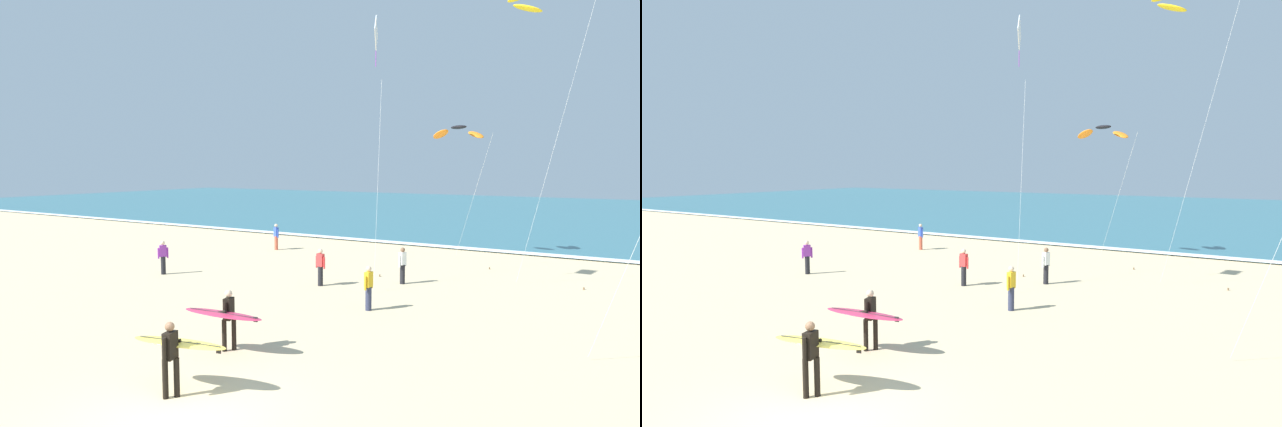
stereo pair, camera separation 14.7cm
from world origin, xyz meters
TOP-DOWN VIEW (x-y plane):
  - ground_plane at (0.00, 0.00)m, footprint 160.00×160.00m
  - ocean_water at (0.00, 54.60)m, footprint 160.00×60.00m
  - shoreline_foam at (0.00, 24.90)m, footprint 160.00×1.02m
  - surfer_lead at (-0.91, 0.83)m, footprint 2.41×1.18m
  - surfer_trailing at (-1.75, 3.44)m, footprint 2.29×1.21m
  - kite_arc_charcoal_far at (-1.22, 21.81)m, footprint 3.99×4.02m
  - kite_diamond_ivory_distant at (-1.41, 11.86)m, footprint 1.46×3.68m
  - bystander_white_top at (-1.07, 13.95)m, footprint 0.26×0.49m
  - bystander_purple_top at (-11.47, 9.90)m, footprint 0.32×0.43m
  - bystander_red_top at (-3.90, 11.76)m, footprint 0.50×0.22m
  - bystander_yellow_top at (-0.40, 9.35)m, footprint 0.22×0.50m
  - bystander_blue_top at (-11.36, 18.67)m, footprint 0.46×0.29m

SIDE VIEW (x-z plane):
  - ground_plane at x=0.00m, z-range 0.00..0.00m
  - ocean_water at x=0.00m, z-range 0.00..0.08m
  - shoreline_foam at x=0.00m, z-range 0.08..0.09m
  - bystander_white_top at x=-1.07m, z-range 0.02..1.61m
  - bystander_purple_top at x=-11.47m, z-range 0.02..1.61m
  - bystander_red_top at x=-3.90m, z-range 0.02..1.61m
  - bystander_yellow_top at x=-0.40m, z-range 0.02..1.61m
  - bystander_blue_top at x=-11.36m, z-range 0.02..1.61m
  - surfer_trailing at x=-1.75m, z-range 0.20..1.90m
  - surfer_lead at x=-0.91m, z-range 0.20..1.90m
  - kite_arc_charcoal_far at x=-1.22m, z-range 3.28..10.60m
  - kite_diamond_ivory_distant at x=-1.41m, z-range 4.44..15.31m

